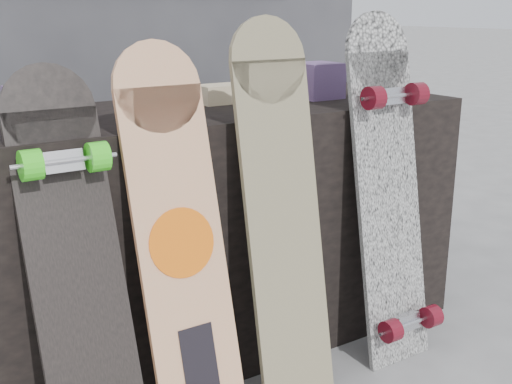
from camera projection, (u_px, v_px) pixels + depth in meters
vendor_table at (220, 225)px, 2.15m from camera, size 1.60×0.60×0.80m
booth at (115, 7)px, 2.64m from camera, size 2.40×0.22×2.20m
merch_box_purple at (42, 104)px, 1.72m from camera, size 0.18×0.12×0.10m
merch_box_small at (317, 80)px, 2.20m from camera, size 0.14×0.14×0.12m
merch_box_flat at (230, 93)px, 2.11m from camera, size 0.22×0.10×0.06m
longboard_geisha at (180, 237)px, 1.62m from camera, size 0.24×0.29×1.03m
longboard_celtic at (282, 206)px, 1.76m from camera, size 0.24×0.22×1.08m
longboard_cascadia at (390, 186)px, 2.00m from camera, size 0.25×0.28×1.09m
skateboard_dark at (78, 272)px, 1.50m from camera, size 0.22×0.37×0.98m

